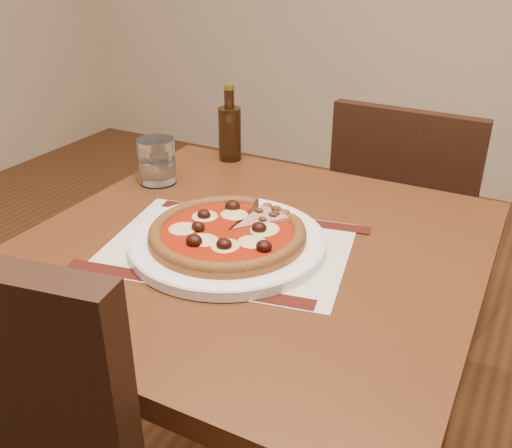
# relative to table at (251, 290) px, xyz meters

# --- Properties ---
(table) EXTENTS (0.81, 0.81, 0.75)m
(table) POSITION_rel_table_xyz_m (0.00, 0.00, 0.00)
(table) COLOR #552B14
(table) RESTS_ON ground
(chair_far) EXTENTS (0.41, 0.41, 0.85)m
(chair_far) POSITION_rel_table_xyz_m (0.11, 0.75, -0.16)
(chair_far) COLOR black
(chair_far) RESTS_ON ground
(placemat) EXTENTS (0.48, 0.38, 0.00)m
(placemat) POSITION_rel_table_xyz_m (-0.03, -0.03, 0.10)
(placemat) COLOR beige
(placemat) RESTS_ON table
(plate) EXTENTS (0.35, 0.35, 0.02)m
(plate) POSITION_rel_table_xyz_m (-0.03, -0.03, 0.11)
(plate) COLOR white
(plate) RESTS_ON placemat
(pizza) EXTENTS (0.28, 0.28, 0.04)m
(pizza) POSITION_rel_table_xyz_m (-0.03, -0.03, 0.13)
(pizza) COLOR brown
(pizza) RESTS_ON plate
(ham_slice) EXTENTS (0.09, 0.13, 0.02)m
(ham_slice) POSITION_rel_table_xyz_m (0.01, 0.04, 0.13)
(ham_slice) COLOR brown
(ham_slice) RESTS_ON plate
(water_glass) EXTENTS (0.10, 0.10, 0.10)m
(water_glass) POSITION_rel_table_xyz_m (-0.32, 0.15, 0.15)
(water_glass) COLOR white
(water_glass) RESTS_ON table
(bottle) EXTENTS (0.06, 0.06, 0.19)m
(bottle) POSITION_rel_table_xyz_m (-0.25, 0.36, 0.17)
(bottle) COLOR black
(bottle) RESTS_ON table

